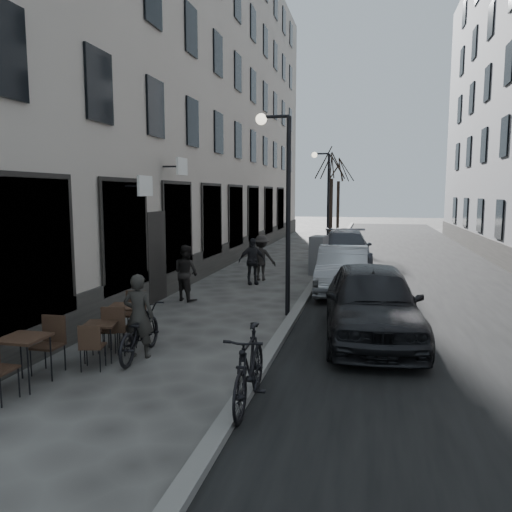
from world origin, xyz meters
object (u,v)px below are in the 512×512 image
at_px(pedestrian_near, 186,273).
at_px(car_mid, 343,270).
at_px(pedestrian_mid, 261,258).
at_px(bistro_set_a, 24,356).
at_px(bicycle, 139,332).
at_px(tree_far, 339,169).
at_px(tree_near, 332,164).
at_px(bistro_set_c, 126,321).
at_px(moped, 249,368).
at_px(streetlamp_near, 282,192).
at_px(car_far, 345,249).
at_px(car_near, 372,302).
at_px(bistro_set_b, 101,337).
at_px(pedestrian_far, 252,261).
at_px(streetlamp_far, 325,192).
at_px(utility_cabinet, 319,255).

relative_size(pedestrian_near, car_mid, 0.38).
bearing_deg(pedestrian_mid, bistro_set_a, 78.46).
xyz_separation_m(bistro_set_a, bicycle, (1.15, 1.78, -0.01)).
bearing_deg(car_mid, pedestrian_mid, 151.07).
relative_size(tree_far, bicycle, 3.03).
xyz_separation_m(tree_near, tree_far, (0.00, 6.00, 0.00)).
height_order(bistro_set_c, car_mid, car_mid).
distance_m(tree_far, car_mid, 18.10).
bearing_deg(tree_near, car_mid, -83.59).
relative_size(pedestrian_near, moped, 0.84).
bearing_deg(pedestrian_mid, streetlamp_near, 105.03).
bearing_deg(moped, pedestrian_mid, 100.07).
bearing_deg(streetlamp_near, car_far, 82.35).
bearing_deg(bistro_set_c, pedestrian_near, 83.12).
distance_m(bistro_set_c, pedestrian_near, 4.31).
height_order(streetlamp_near, car_near, streetlamp_near).
xyz_separation_m(streetlamp_near, bicycle, (-2.06, -3.90, -2.67)).
xyz_separation_m(tree_near, bistro_set_c, (-2.77, -18.20, -4.17)).
distance_m(bistro_set_b, car_mid, 8.61).
bearing_deg(car_mid, moped, -96.83).
xyz_separation_m(pedestrian_far, car_mid, (3.11, -0.67, -0.08)).
height_order(tree_far, pedestrian_near, tree_far).
distance_m(pedestrian_far, car_far, 5.50).
distance_m(streetlamp_near, streetlamp_far, 12.00).
relative_size(tree_far, pedestrian_mid, 3.52).
distance_m(tree_far, moped, 26.90).
bearing_deg(utility_cabinet, car_far, 73.60).
xyz_separation_m(bistro_set_a, pedestrian_mid, (1.60, 10.61, 0.30)).
height_order(pedestrian_near, pedestrian_mid, pedestrian_near).
xyz_separation_m(pedestrian_near, car_mid, (4.38, 2.29, -0.10)).
height_order(tree_far, bicycle, tree_far).
relative_size(utility_cabinet, bicycle, 0.79).
bearing_deg(utility_cabinet, streetlamp_near, -83.99).
bearing_deg(pedestrian_mid, streetlamp_far, -105.80).
height_order(tree_near, bicycle, tree_near).
relative_size(streetlamp_far, car_near, 1.06).
bearing_deg(bistro_set_c, tree_near, 70.33).
bearing_deg(bistro_set_a, moped, 0.89).
bearing_deg(utility_cabinet, tree_near, 99.71).
xyz_separation_m(tree_far, car_mid, (1.30, -17.62, -3.94)).
bearing_deg(tree_far, car_far, -84.88).
bearing_deg(tree_far, moped, -89.03).
bearing_deg(tree_near, pedestrian_mid, -99.47).
xyz_separation_m(pedestrian_mid, car_near, (3.87, -6.65, 0.01)).
bearing_deg(tree_near, car_far, -80.06).
xyz_separation_m(bicycle, car_mid, (3.43, 7.28, 0.23)).
bearing_deg(pedestrian_near, car_near, -180.00).
height_order(bistro_set_a, car_far, car_far).
bearing_deg(bistro_set_b, car_mid, 47.82).
distance_m(tree_near, tree_far, 6.00).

